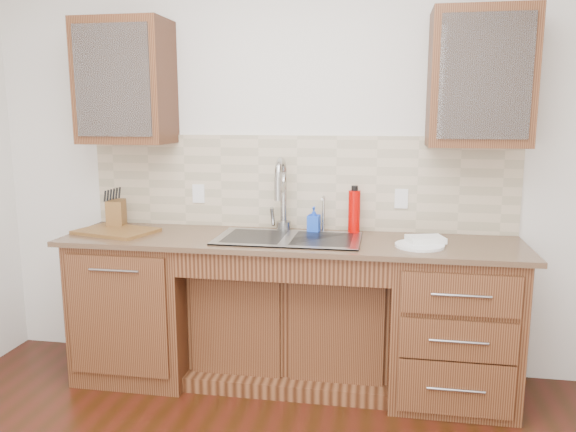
% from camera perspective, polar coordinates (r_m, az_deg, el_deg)
% --- Properties ---
extents(wall_back, '(4.00, 0.10, 2.70)m').
position_cam_1_polar(wall_back, '(3.60, 1.10, 5.83)').
color(wall_back, white).
rests_on(wall_back, ground).
extents(base_cabinet_left, '(0.70, 0.62, 0.88)m').
position_cam_1_polar(base_cabinet_left, '(3.72, -14.64, -8.72)').
color(base_cabinet_left, '#593014').
rests_on(base_cabinet_left, ground).
extents(base_cabinet_center, '(1.20, 0.44, 0.70)m').
position_cam_1_polar(base_cabinet_center, '(3.56, 0.36, -10.77)').
color(base_cabinet_center, '#593014').
rests_on(base_cabinet_center, ground).
extents(base_cabinet_right, '(0.70, 0.62, 0.88)m').
position_cam_1_polar(base_cabinet_right, '(3.43, 16.24, -10.46)').
color(base_cabinet_right, '#593014').
rests_on(base_cabinet_right, ground).
extents(countertop, '(2.70, 0.65, 0.03)m').
position_cam_1_polar(countertop, '(3.30, 0.07, -2.57)').
color(countertop, '#84705B').
rests_on(countertop, base_cabinet_left).
extents(backsplash, '(2.70, 0.02, 0.59)m').
position_cam_1_polar(backsplash, '(3.56, 0.94, 3.43)').
color(backsplash, beige).
rests_on(backsplash, wall_back).
extents(sink, '(0.84, 0.46, 0.19)m').
position_cam_1_polar(sink, '(3.31, 0.03, -3.81)').
color(sink, '#9E9EA5').
rests_on(sink, countertop).
extents(faucet, '(0.04, 0.04, 0.40)m').
position_cam_1_polar(faucet, '(3.48, -0.46, 1.71)').
color(faucet, '#999993').
rests_on(faucet, countertop).
extents(filter_tap, '(0.02, 0.02, 0.24)m').
position_cam_1_polar(filter_tap, '(3.47, 3.64, 0.31)').
color(filter_tap, '#999993').
rests_on(filter_tap, countertop).
extents(upper_cabinet_left, '(0.55, 0.34, 0.75)m').
position_cam_1_polar(upper_cabinet_left, '(3.70, -16.17, 12.92)').
color(upper_cabinet_left, '#593014').
rests_on(upper_cabinet_left, wall_back).
extents(upper_cabinet_right, '(0.55, 0.34, 0.75)m').
position_cam_1_polar(upper_cabinet_right, '(3.37, 18.93, 13.06)').
color(upper_cabinet_right, '#593014').
rests_on(upper_cabinet_right, wall_back).
extents(outlet_left, '(0.08, 0.01, 0.12)m').
position_cam_1_polar(outlet_left, '(3.71, -9.07, 2.26)').
color(outlet_left, white).
rests_on(outlet_left, backsplash).
extents(outlet_right, '(0.08, 0.01, 0.12)m').
position_cam_1_polar(outlet_right, '(3.51, 11.43, 1.74)').
color(outlet_right, white).
rests_on(outlet_right, backsplash).
extents(soap_bottle, '(0.08, 0.08, 0.16)m').
position_cam_1_polar(soap_bottle, '(3.46, 2.64, -0.38)').
color(soap_bottle, blue).
rests_on(soap_bottle, countertop).
extents(water_bottle, '(0.09, 0.09, 0.27)m').
position_cam_1_polar(water_bottle, '(3.43, 6.74, 0.37)').
color(water_bottle, '#BC0300').
rests_on(water_bottle, countertop).
extents(plate, '(0.35, 0.35, 0.02)m').
position_cam_1_polar(plate, '(3.18, 13.23, -2.93)').
color(plate, white).
rests_on(plate, countertop).
extents(dish_towel, '(0.23, 0.19, 0.03)m').
position_cam_1_polar(dish_towel, '(3.24, 13.79, -2.30)').
color(dish_towel, white).
rests_on(dish_towel, plate).
extents(knife_block, '(0.13, 0.18, 0.18)m').
position_cam_1_polar(knife_block, '(3.77, -17.04, 0.21)').
color(knife_block, olive).
rests_on(knife_block, countertop).
extents(cutting_board, '(0.52, 0.43, 0.02)m').
position_cam_1_polar(cutting_board, '(3.62, -17.06, -1.48)').
color(cutting_board, brown).
rests_on(cutting_board, countertop).
extents(cup_left_a, '(0.17, 0.17, 0.10)m').
position_cam_1_polar(cup_left_a, '(3.75, -17.82, 12.05)').
color(cup_left_a, silver).
rests_on(cup_left_a, upper_cabinet_left).
extents(cup_left_b, '(0.13, 0.13, 0.09)m').
position_cam_1_polar(cup_left_b, '(3.67, -15.27, 12.14)').
color(cup_left_b, silver).
rests_on(cup_left_b, upper_cabinet_left).
extents(cup_right_a, '(0.13, 0.13, 0.09)m').
position_cam_1_polar(cup_right_a, '(3.35, 16.87, 12.21)').
color(cup_right_a, white).
rests_on(cup_right_a, upper_cabinet_right).
extents(cup_right_b, '(0.14, 0.14, 0.10)m').
position_cam_1_polar(cup_right_b, '(3.38, 20.37, 12.09)').
color(cup_right_b, silver).
rests_on(cup_right_b, upper_cabinet_right).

